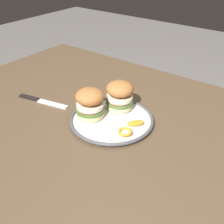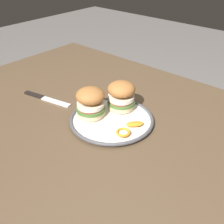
% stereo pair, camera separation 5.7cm
% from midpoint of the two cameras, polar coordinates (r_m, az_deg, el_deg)
% --- Properties ---
extents(dining_table, '(1.44, 0.98, 0.73)m').
position_cam_midpoint_polar(dining_table, '(1.00, 0.72, -5.76)').
color(dining_table, brown).
rests_on(dining_table, ground).
extents(dinner_plate, '(0.29, 0.29, 0.02)m').
position_cam_midpoint_polar(dinner_plate, '(0.93, 1.75, -1.62)').
color(dinner_plate, silver).
rests_on(dinner_plate, dining_table).
extents(sandwich_half_left, '(0.13, 0.13, 0.10)m').
position_cam_midpoint_polar(sandwich_half_left, '(0.92, -2.78, 2.14)').
color(sandwich_half_left, beige).
rests_on(sandwich_half_left, dinner_plate).
extents(sandwich_half_right, '(0.12, 0.12, 0.10)m').
position_cam_midpoint_polar(sandwich_half_right, '(0.96, 3.61, 3.60)').
color(sandwich_half_right, beige).
rests_on(sandwich_half_right, dinner_plate).
extents(orange_peel_curled, '(0.06, 0.06, 0.01)m').
position_cam_midpoint_polar(orange_peel_curled, '(0.85, 4.28, -4.32)').
color(orange_peel_curled, orange).
rests_on(orange_peel_curled, dinner_plate).
extents(orange_peel_strip_long, '(0.06, 0.06, 0.01)m').
position_cam_midpoint_polar(orange_peel_strip_long, '(0.89, 6.62, -2.54)').
color(orange_peel_strip_long, orange).
rests_on(orange_peel_strip_long, dinner_plate).
extents(table_knife, '(0.22, 0.07, 0.01)m').
position_cam_midpoint_polar(table_knife, '(1.10, -12.72, 2.85)').
color(table_knife, silver).
rests_on(table_knife, dining_table).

